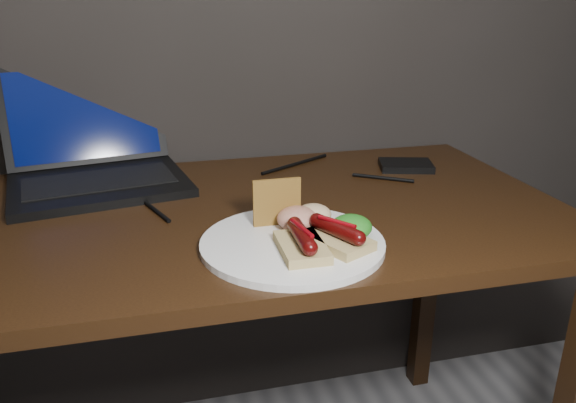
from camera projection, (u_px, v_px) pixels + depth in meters
The scene contains 11 objects.
desk at pixel (212, 253), 1.12m from camera, with size 1.40×0.70×0.75m.
laptop at pixel (94, 159), 1.25m from camera, with size 0.42×0.42×0.25m.
hard_drive at pixel (406, 165), 1.35m from camera, with size 0.12×0.09×0.02m, color black.
desk_cables at pixel (201, 186), 1.22m from camera, with size 0.92×0.36×0.01m.
plate at pixel (292, 243), 0.94m from camera, with size 0.31×0.31×0.01m, color white.
bread_sausage_center at pixel (302, 242), 0.89m from camera, with size 0.07×0.12×0.04m.
bread_sausage_right at pixel (336, 235), 0.91m from camera, with size 0.11×0.13×0.04m.
crispbread at pixel (277, 202), 0.98m from camera, with size 0.09×0.01×0.09m, color #AC792F.
salad_greens at pixel (351, 227), 0.94m from camera, with size 0.07×0.07×0.04m, color #186013.
salsa_mound at pixel (297, 218), 0.97m from camera, with size 0.07×0.07×0.04m, color maroon.
coleslaw_mound at pixel (313, 214), 0.99m from camera, with size 0.06×0.06×0.04m, color beige.
Camera 1 is at (-0.10, 0.36, 1.15)m, focal length 35.00 mm.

